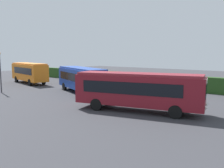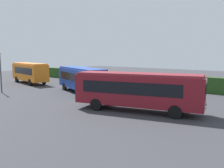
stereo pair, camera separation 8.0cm
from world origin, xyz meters
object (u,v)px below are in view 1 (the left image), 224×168
Objects in this scene: bus_orange at (29,72)px; bus_maroon at (138,89)px; lamppost at (0,67)px; bus_blue at (81,78)px.

bus_orange reaches higher than bus_maroon.
lamppost is at bearing 138.64° from bus_orange.
lamppost is (-7.42, -6.12, 1.35)m from bus_blue.
bus_orange is 24.18m from bus_maroon.
lamppost is (5.95, -7.24, 1.26)m from bus_orange.
bus_maroon is (10.39, -3.33, 0.03)m from bus_blue.
lamppost is at bearing 172.26° from bus_maroon.
bus_blue is at bearing 39.51° from lamppost.
bus_orange is at bearing -164.99° from bus_blue.
bus_blue is at bearing -175.57° from bus_orange.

